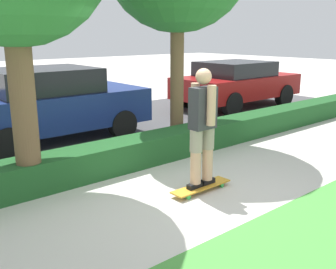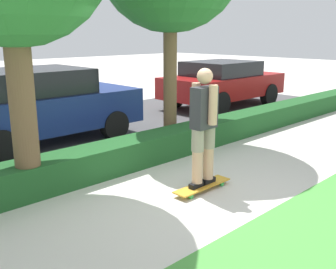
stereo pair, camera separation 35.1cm
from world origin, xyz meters
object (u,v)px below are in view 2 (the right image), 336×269
object	(u,v)px
skateboard	(202,186)
skater_person	(204,125)
parked_car_middle	(38,104)
parked_car_rear	(223,82)

from	to	relation	value
skateboard	skater_person	distance (m)	0.90
skateboard	skater_person	world-z (taller)	skater_person
skater_person	parked_car_middle	xyz separation A→B (m)	(-0.42, 4.09, -0.19)
skateboard	skater_person	size ratio (longest dim) A/B	0.59
skateboard	skater_person	xyz separation A→B (m)	(0.00, -0.00, 0.90)
skater_person	parked_car_rear	bearing A→B (deg)	36.14
skater_person	parked_car_rear	world-z (taller)	skater_person
parked_car_middle	parked_car_rear	xyz separation A→B (m)	(5.98, -0.04, -0.04)
skateboard	skater_person	bearing A→B (deg)	-14.04
skateboard	parked_car_middle	size ratio (longest dim) A/B	0.25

